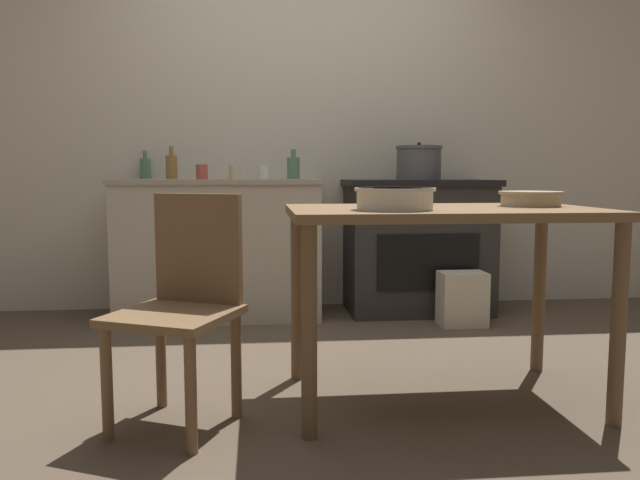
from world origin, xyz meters
The scene contains 16 objects.
ground_plane centered at (0.00, 0.00, 0.00)m, with size 14.00×14.00×0.00m, color brown.
wall_back centered at (0.00, 1.58, 1.27)m, with size 8.00×0.07×2.55m.
counter_cabinet centered at (-0.57, 1.27, 0.44)m, with size 1.30×0.59×0.89m.
stove centered at (0.74, 1.28, 0.44)m, with size 0.97×0.58×0.88m.
work_table centered at (0.41, -0.35, 0.68)m, with size 1.22×0.74×0.79m.
chair centered at (-0.60, -0.47, 0.45)m, with size 0.53×0.53×0.85m.
flour_sack centered at (0.91, 0.86, 0.16)m, with size 0.28×0.19×0.33m, color beige.
stock_pot centered at (0.72, 1.21, 0.99)m, with size 0.30×0.30×0.24m.
mixing_bowl_large centered at (0.18, -0.48, 0.83)m, with size 0.30×0.30×0.08m.
mixing_bowl_small centered at (0.80, -0.28, 0.82)m, with size 0.26×0.26×0.06m.
bottle_far_left centered at (-0.87, 1.32, 0.97)m, with size 0.07×0.07×0.21m.
bottle_left centered at (-0.09, 1.33, 0.96)m, with size 0.08×0.08×0.19m.
bottle_mid_left centered at (-1.06, 1.48, 0.96)m, with size 0.07×0.07×0.19m.
cup_center_left centered at (-0.66, 1.18, 0.93)m, with size 0.07×0.07×0.09m, color #B74C42.
cup_center centered at (-0.28, 1.12, 0.93)m, with size 0.07×0.07×0.09m, color silver.
cup_center_right centered at (-0.46, 1.24, 0.93)m, with size 0.08×0.08×0.09m, color beige.
Camera 1 is at (-0.33, -2.76, 0.92)m, focal length 35.00 mm.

